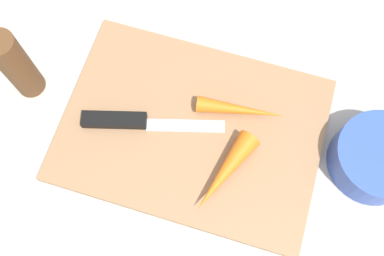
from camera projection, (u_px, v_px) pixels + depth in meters
name	position (u px, v px, depth m)	size (l,w,h in m)	color
ground_plane	(192.00, 131.00, 0.63)	(1.40, 1.40, 0.00)	#ADA8A0
cutting_board	(192.00, 129.00, 0.62)	(0.36, 0.26, 0.01)	#99704C
knife	(124.00, 120.00, 0.61)	(0.20, 0.07, 0.01)	#B7B7BC
carrot_long	(240.00, 110.00, 0.61)	(0.02, 0.02, 0.12)	orange
carrot_short	(225.00, 173.00, 0.58)	(0.03, 0.03, 0.12)	orange
small_bowl	(377.00, 158.00, 0.59)	(0.12, 0.12, 0.05)	#3351B2
pepper_grinder	(18.00, 62.00, 0.60)	(0.04, 0.04, 0.12)	brown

